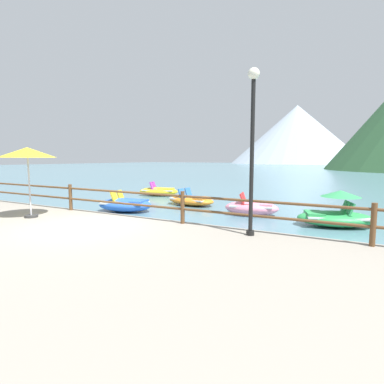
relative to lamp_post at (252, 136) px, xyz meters
The scene contains 11 objects.
ground_plane 39.16m from the lamp_post, 96.66° to the left, with size 200.00×200.00×0.00m, color slate.
promenade_dock 6.24m from the lamp_post, 143.09° to the right, with size 28.00×8.00×0.40m, color gray.
dock_railing 4.90m from the lamp_post, behind, with size 23.92×0.12×0.95m.
lamp_post is the anchor object (origin of this frame).
beach_umbrella 7.02m from the lamp_post, behind, with size 1.70×1.70×2.24m.
pedal_boat_0 4.98m from the lamp_post, 66.91° to the left, with size 2.76×2.02×1.23m.
pedal_boat_1 7.47m from the lamp_post, 156.55° to the left, with size 2.66×1.93×0.90m.
pedal_boat_2 7.92m from the lamp_post, 130.00° to the left, with size 2.67×1.64×0.82m.
pedal_boat_3 11.86m from the lamp_post, 136.11° to the left, with size 2.64×1.82×0.86m.
pedal_boat_4 5.47m from the lamp_post, 106.89° to the left, with size 2.34×1.57×0.89m.
distant_peak 134.46m from the lamp_post, 99.16° to the left, with size 56.68×56.68×25.32m, color #9EADBC.
Camera 1 is at (6.73, -5.87, 2.30)m, focal length 28.03 mm.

